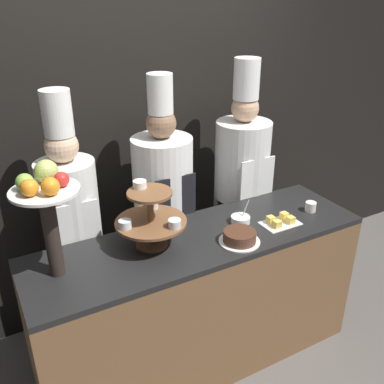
# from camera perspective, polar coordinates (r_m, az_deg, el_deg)

# --- Properties ---
(wall_back) EXTENTS (10.00, 0.06, 2.80)m
(wall_back) POSITION_cam_1_polar(r_m,az_deg,el_deg) (3.03, -6.98, 8.89)
(wall_back) COLOR black
(wall_back) RESTS_ON ground_plane
(buffet_counter) EXTENTS (2.03, 0.59, 0.94)m
(buffet_counter) POSITION_cam_1_polar(r_m,az_deg,el_deg) (2.78, 1.02, -14.36)
(buffet_counter) COLOR brown
(buffet_counter) RESTS_ON ground_plane
(tiered_stand) EXTENTS (0.40, 0.40, 0.37)m
(tiered_stand) POSITION_cam_1_polar(r_m,az_deg,el_deg) (2.35, -5.58, -3.30)
(tiered_stand) COLOR brown
(tiered_stand) RESTS_ON buffet_counter
(fruit_pedestal) EXTENTS (0.32, 0.32, 0.58)m
(fruit_pedestal) POSITION_cam_1_polar(r_m,az_deg,el_deg) (2.12, -18.85, -1.12)
(fruit_pedestal) COLOR #2D231E
(fruit_pedestal) RESTS_ON buffet_counter
(cake_round) EXTENTS (0.24, 0.24, 0.07)m
(cake_round) POSITION_cam_1_polar(r_m,az_deg,el_deg) (2.46, 6.36, -5.99)
(cake_round) COLOR white
(cake_round) RESTS_ON buffet_counter
(cup_white) EXTENTS (0.07, 0.07, 0.06)m
(cup_white) POSITION_cam_1_polar(r_m,az_deg,el_deg) (2.88, 15.54, -1.89)
(cup_white) COLOR white
(cup_white) RESTS_ON buffet_counter
(cake_square_tray) EXTENTS (0.23, 0.15, 0.05)m
(cake_square_tray) POSITION_cam_1_polar(r_m,az_deg,el_deg) (2.69, 11.71, -3.84)
(cake_square_tray) COLOR white
(cake_square_tray) RESTS_ON buffet_counter
(serving_bowl_far) EXTENTS (0.12, 0.12, 0.15)m
(serving_bowl_far) POSITION_cam_1_polar(r_m,az_deg,el_deg) (2.66, 6.48, -3.65)
(serving_bowl_far) COLOR white
(serving_bowl_far) RESTS_ON buffet_counter
(chef_left) EXTENTS (0.35, 0.35, 1.78)m
(chef_left) POSITION_cam_1_polar(r_m,az_deg,el_deg) (2.70, -15.68, -4.11)
(chef_left) COLOR #28282D
(chef_left) RESTS_ON ground_plane
(chef_center_left) EXTENTS (0.39, 0.39, 1.81)m
(chef_center_left) POSITION_cam_1_polar(r_m,az_deg,el_deg) (2.86, -3.81, -1.23)
(chef_center_left) COLOR #28282D
(chef_center_left) RESTS_ON ground_plane
(chef_center_right) EXTENTS (0.39, 0.39, 1.86)m
(chef_center_right) POSITION_cam_1_polar(r_m,az_deg,el_deg) (3.14, 6.60, 1.61)
(chef_center_right) COLOR black
(chef_center_right) RESTS_ON ground_plane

